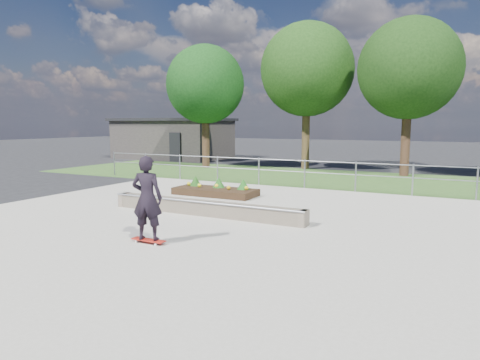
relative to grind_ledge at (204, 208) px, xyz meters
The scene contains 11 objects.
ground 1.62m from the grind_ledge, 57.87° to the right, with size 120.00×120.00×0.00m, color black.
grass_verge 9.68m from the grind_ledge, 84.95° to the left, with size 30.00×8.00×0.02m, color #2E4F1F.
concrete_slab 1.62m from the grind_ledge, 57.87° to the right, with size 15.00×15.00×0.06m, color #9A9688.
fence 6.22m from the grind_ledge, 82.11° to the left, with size 20.06×0.06×1.20m.
building 21.24m from the grind_ledge, 128.31° to the left, with size 8.40×5.40×3.00m.
tree_far_left 14.41m from the grind_ledge, 121.55° to the left, with size 4.55×4.55×7.15m.
tree_mid_left 14.74m from the grind_ledge, 96.89° to the left, with size 5.25×5.25×8.25m.
tree_mid_right 14.12m from the grind_ledge, 73.06° to the left, with size 4.90×4.90×7.70m.
grind_ledge is the anchor object (origin of this frame).
planter_bed 3.40m from the grind_ledge, 114.95° to the left, with size 3.00×1.20×0.61m.
skateboarder 3.10m from the grind_ledge, 81.51° to the right, with size 0.80×0.60×1.88m.
Camera 1 is at (5.41, -8.64, 2.61)m, focal length 32.00 mm.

